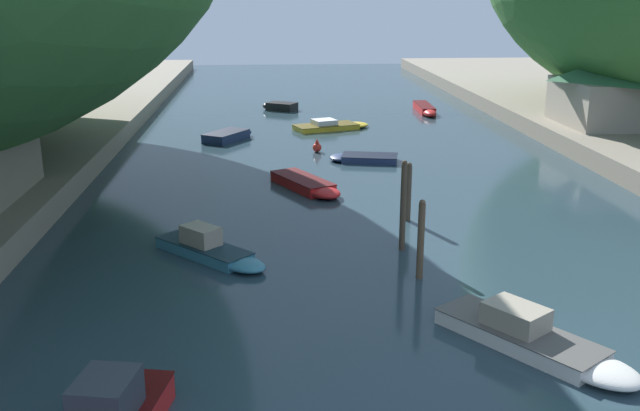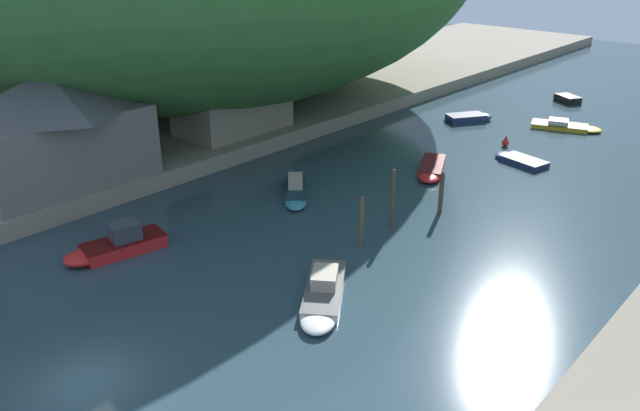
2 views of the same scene
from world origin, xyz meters
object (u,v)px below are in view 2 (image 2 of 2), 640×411
(boat_mid_channel, at_px, (565,98))
(boat_moored_right, at_px, (566,126))
(boat_navy_launch, at_px, (518,159))
(person_on_quay, at_px, (211,134))
(person_by_boathouse, at_px, (98,173))
(boathouse_shed, at_px, (232,96))
(boat_small_dinghy, at_px, (431,170))
(waterfront_building, at_px, (55,126))
(boat_open_rowboat, at_px, (471,117))
(boat_red_skiff, at_px, (296,191))
(channel_buoy_near, at_px, (505,142))
(boat_white_cruiser, at_px, (323,294))
(boat_near_quay, at_px, (114,246))

(boat_mid_channel, bearing_deg, boat_moored_right, -126.07)
(boat_navy_launch, relative_size, person_on_quay, 2.60)
(boat_navy_launch, relative_size, person_by_boathouse, 2.60)
(boathouse_shed, xyz_separation_m, boat_mid_channel, (14.52, 31.36, -3.61))
(boat_small_dinghy, bearing_deg, boat_mid_channel, -114.77)
(boat_navy_launch, xyz_separation_m, person_on_quay, (-17.05, -15.34, 1.96))
(waterfront_building, distance_m, boat_mid_channel, 48.31)
(waterfront_building, bearing_deg, boathouse_shed, 91.92)
(boat_open_rowboat, xyz_separation_m, boat_moored_right, (7.47, 3.34, -0.06))
(boathouse_shed, height_order, boat_open_rowboat, boathouse_shed)
(waterfront_building, height_order, boathouse_shed, waterfront_building)
(boat_moored_right, bearing_deg, waterfront_building, -45.61)
(boat_moored_right, bearing_deg, boat_small_dinghy, -29.18)
(waterfront_building, distance_m, boat_moored_right, 41.18)
(boat_mid_channel, height_order, person_by_boathouse, person_by_boathouse)
(boat_mid_channel, xyz_separation_m, boat_red_skiff, (-3.29, -35.78, 0.01))
(person_by_boathouse, bearing_deg, waterfront_building, 107.45)
(boat_open_rowboat, distance_m, channel_buoy_near, 7.31)
(boat_red_skiff, relative_size, person_on_quay, 2.85)
(boat_open_rowboat, relative_size, boat_navy_launch, 1.02)
(boat_white_cruiser, bearing_deg, person_on_quay, -60.25)
(boat_small_dinghy, distance_m, boat_moored_right, 17.31)
(boat_moored_right, height_order, boat_navy_launch, boat_moored_right)
(boat_near_quay, distance_m, boat_small_dinghy, 22.55)
(boat_red_skiff, distance_m, boat_navy_launch, 17.72)
(boat_open_rowboat, bearing_deg, person_by_boathouse, -71.12)
(boat_white_cruiser, distance_m, channel_buoy_near, 27.14)
(boat_mid_channel, relative_size, boat_near_quay, 0.60)
(person_on_quay, bearing_deg, boat_open_rowboat, -9.38)
(boat_mid_channel, distance_m, boat_near_quay, 48.29)
(boat_mid_channel, bearing_deg, boat_navy_launch, -135.92)
(boathouse_shed, height_order, boat_near_quay, boathouse_shed)
(boat_near_quay, relative_size, boat_red_skiff, 1.17)
(boat_small_dinghy, height_order, boat_red_skiff, boat_red_skiff)
(boat_mid_channel, xyz_separation_m, person_on_quay, (-12.43, -35.26, 1.82))
(boat_small_dinghy, bearing_deg, boat_white_cruiser, 79.98)
(boat_small_dinghy, bearing_deg, person_by_boathouse, 29.62)
(boat_open_rowboat, bearing_deg, boat_small_dinghy, -39.16)
(channel_buoy_near, xyz_separation_m, person_by_boathouse, (-13.47, -27.93, 1.82))
(boat_white_cruiser, xyz_separation_m, boat_red_skiff, (-9.70, 8.15, -0.00))
(boat_white_cruiser, height_order, channel_buoy_near, boat_white_cruiser)
(boat_white_cruiser, bearing_deg, waterfront_building, -29.74)
(boat_small_dinghy, relative_size, boat_navy_launch, 1.25)
(boathouse_shed, xyz_separation_m, boat_red_skiff, (11.22, -4.43, -3.60))
(boat_mid_channel, relative_size, boat_red_skiff, 0.70)
(waterfront_building, relative_size, boat_mid_channel, 3.37)
(boat_near_quay, bearing_deg, boat_mid_channel, -84.93)
(waterfront_building, relative_size, boat_red_skiff, 2.36)
(boat_near_quay, xyz_separation_m, channel_buoy_near, (7.07, 30.90, -0.17))
(boat_white_cruiser, bearing_deg, boathouse_shed, -66.55)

